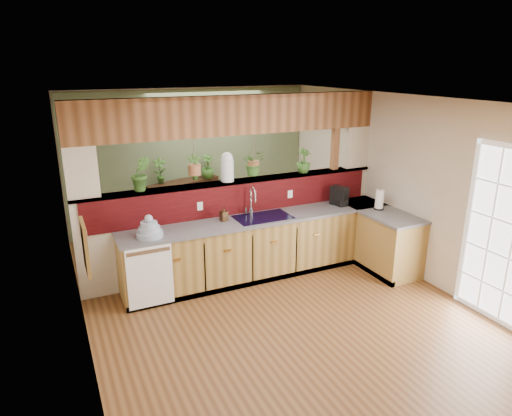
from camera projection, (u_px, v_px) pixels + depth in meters
name	position (u px, v px, depth m)	size (l,w,h in m)	color
ground	(278.00, 307.00, 5.91)	(4.60, 7.00, 0.01)	brown
ceiling	(281.00, 102.00, 5.11)	(4.60, 7.00, 0.01)	brown
wall_back	(192.00, 159.00, 8.53)	(4.60, 0.02, 2.60)	beige
wall_left	(77.00, 243.00, 4.58)	(0.02, 7.00, 2.60)	beige
wall_right	(424.00, 191.00, 6.44)	(0.02, 7.00, 2.60)	beige
pass_through_partition	(238.00, 193.00, 6.72)	(4.60, 0.21, 2.60)	beige
pass_through_ledge	(236.00, 181.00, 6.65)	(4.60, 0.21, 0.04)	brown
header_beam	(236.00, 115.00, 6.36)	(4.60, 0.15, 0.55)	brown
sage_backwall	(192.00, 159.00, 8.51)	(4.55, 0.02, 2.55)	#5B6D4A
countertop	(301.00, 242.00, 6.86)	(4.14, 1.52, 0.90)	olive
dishwasher	(150.00, 277.00, 5.74)	(0.58, 0.03, 0.82)	white
navy_sink	(263.00, 222.00, 6.60)	(0.82, 0.50, 0.18)	black
french_door	(501.00, 238.00, 5.38)	(0.06, 1.02, 2.16)	white
framed_print	(86.00, 247.00, 3.82)	(0.04, 0.35, 0.45)	olive
faucet	(252.00, 200.00, 6.60)	(0.19, 0.19, 0.43)	#B7B7B2
dish_stack	(149.00, 230.00, 5.80)	(0.34, 0.34, 0.30)	#90A1BB
soap_dispenser	(224.00, 214.00, 6.38)	(0.09, 0.10, 0.21)	#3D2916
coffee_maker	(340.00, 197.00, 7.09)	(0.16, 0.26, 0.29)	black
paper_towel	(379.00, 200.00, 6.88)	(0.15, 0.15, 0.32)	black
glass_jar	(227.00, 167.00, 6.52)	(0.19, 0.19, 0.42)	silver
ledge_plant_left	(141.00, 173.00, 6.02)	(0.26, 0.21, 0.48)	#2C551D
ledge_plant_right	(304.00, 161.00, 7.04)	(0.21, 0.21, 0.38)	#2C551D
hanging_plant_a	(194.00, 159.00, 6.28)	(0.20, 0.17, 0.51)	brown
hanging_plant_b	(253.00, 152.00, 6.64)	(0.38, 0.34, 0.54)	brown
shelving_console	(184.00, 205.00, 8.45)	(1.40, 0.37, 0.94)	black
shelf_plant_a	(160.00, 171.00, 8.07)	(0.24, 0.16, 0.46)	#2C551D
shelf_plant_b	(208.00, 166.00, 8.43)	(0.25, 0.25, 0.44)	#2C551D
floor_plant	(266.00, 222.00, 8.03)	(0.62, 0.54, 0.69)	#2C551D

